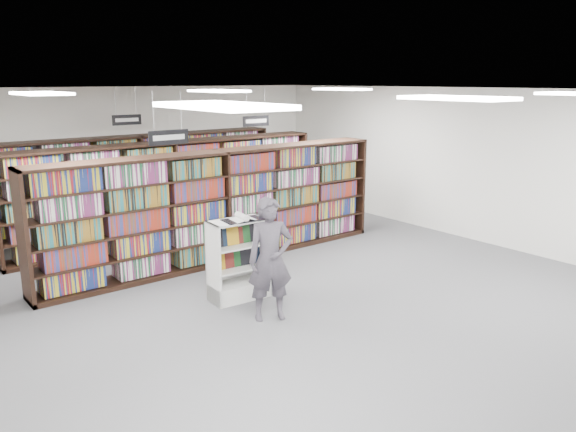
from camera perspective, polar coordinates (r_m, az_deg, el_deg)
floor at (r=9.26m, az=-0.01°, el=-7.57°), size 12.00×12.00×0.00m
ceiling at (r=8.63m, az=-0.01°, el=12.65°), size 10.00×12.00×0.10m
wall_back at (r=13.96m, az=-15.48°, el=5.98°), size 10.00×0.10×3.20m
wall_right at (r=12.48m, az=18.43°, el=4.90°), size 0.10×12.00×3.20m
bookshelf_row_near at (r=10.53m, az=-6.75°, el=0.94°), size 7.00×0.60×2.10m
bookshelf_row_mid at (r=12.25m, az=-11.66°, el=2.56°), size 7.00×0.60×2.10m
bookshelf_row_far at (r=13.77m, az=-14.85°, el=3.59°), size 7.00×0.60×2.10m
aisle_sign_left at (r=8.71m, az=-12.03°, el=7.96°), size 0.65×0.02×0.80m
aisle_sign_right at (r=11.96m, az=-3.28°, el=9.72°), size 0.65×0.02×0.80m
aisle_sign_center at (r=12.76m, az=-16.06°, el=9.46°), size 0.65×0.02×0.80m
troffer_front_left at (r=4.45m, az=-6.69°, el=11.05°), size 0.60×1.20×0.04m
troffer_front_center at (r=6.54m, az=16.79°, el=11.40°), size 0.60×1.20×0.04m
troffer_back_left at (r=9.09m, az=-23.80°, el=11.32°), size 0.60×1.20×0.04m
troffer_back_center at (r=10.27m, az=-7.08°, el=12.50°), size 0.60×1.20×0.04m
troffer_back_right at (r=12.10m, az=5.46°, el=12.71°), size 0.60×1.20×0.04m
endcap_display at (r=8.85m, az=-5.15°, el=-5.52°), size 0.94×0.51×1.28m
open_book at (r=8.55m, az=-4.63°, el=-0.23°), size 0.64×0.42×0.13m
shopper at (r=7.94m, az=-1.81°, el=-4.44°), size 0.76×0.65×1.78m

